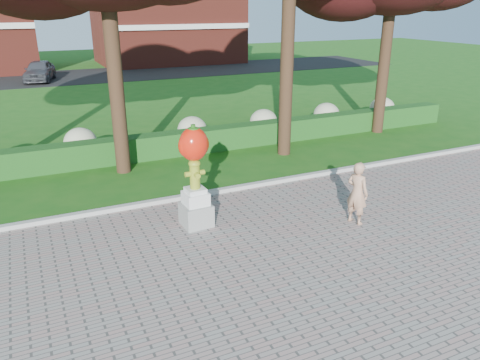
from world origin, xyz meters
The scene contains 10 objects.
ground centered at (0.00, 0.00, 0.00)m, with size 100.00×100.00×0.00m, color #1B5615.
walkway centered at (0.00, -4.00, 0.02)m, with size 40.00×14.00×0.04m, color gray.
curb centered at (0.00, 3.00, 0.07)m, with size 40.00×0.18×0.15m, color #ADADA5.
lawn_hedge centered at (0.00, 7.00, 0.40)m, with size 24.00×0.70×0.80m, color #134417.
hydrangea_row centered at (0.57, 8.00, 0.55)m, with size 20.10×1.10×0.99m.
street centered at (0.00, 28.00, 0.01)m, with size 50.00×8.00×0.02m, color black.
building_right centered at (8.00, 34.00, 3.20)m, with size 12.00×8.00×6.40m, color maroon.
hydrant_sculpture centered at (-1.26, 1.38, 1.33)m, with size 0.71×0.68×2.43m.
woman centered at (2.22, -0.09, 0.80)m, with size 0.55×0.36×1.51m, color tan.
parked_car centered at (-3.27, 26.78, 0.71)m, with size 1.63×4.06×1.38m, color #42434A.
Camera 1 is at (-4.54, -8.10, 4.94)m, focal length 35.00 mm.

